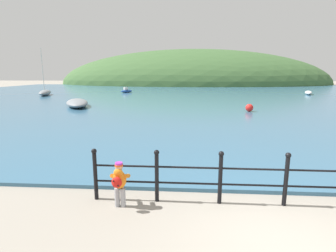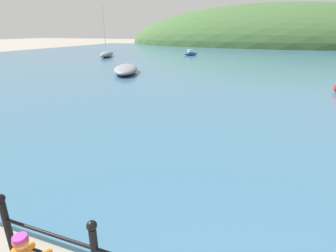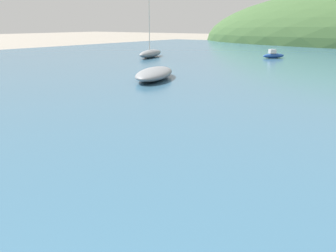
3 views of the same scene
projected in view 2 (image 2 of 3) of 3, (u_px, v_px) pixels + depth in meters
water at (276, 60)px, 29.31m from camera, size 80.00×60.00×0.10m
far_hillside at (274, 45)px, 62.43m from camera, size 72.11×39.66×18.43m
boat_far_left at (107, 54)px, 32.52m from camera, size 2.56×4.81×5.84m
boat_white_sailboat at (126, 69)px, 20.07m from camera, size 3.59×5.19×0.62m
boat_nearest_quay at (191, 54)px, 34.49m from camera, size 1.79×2.09×0.78m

